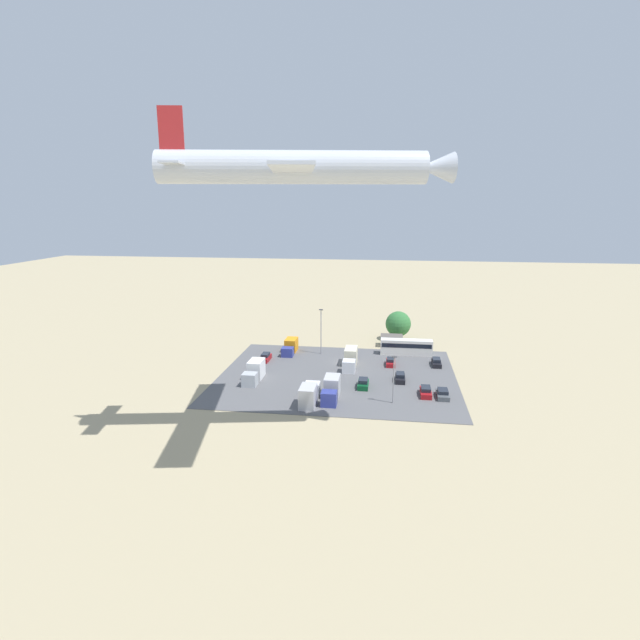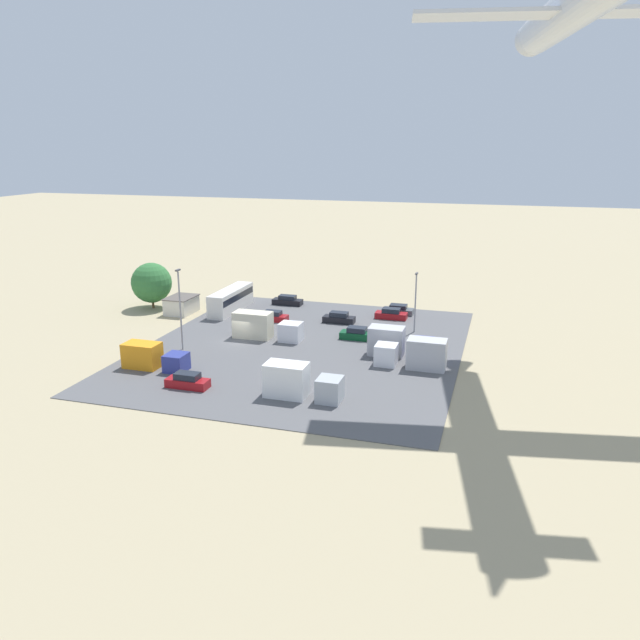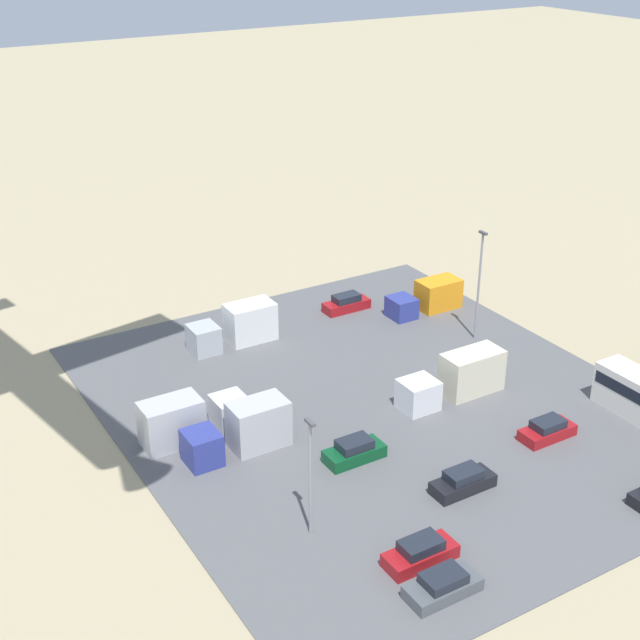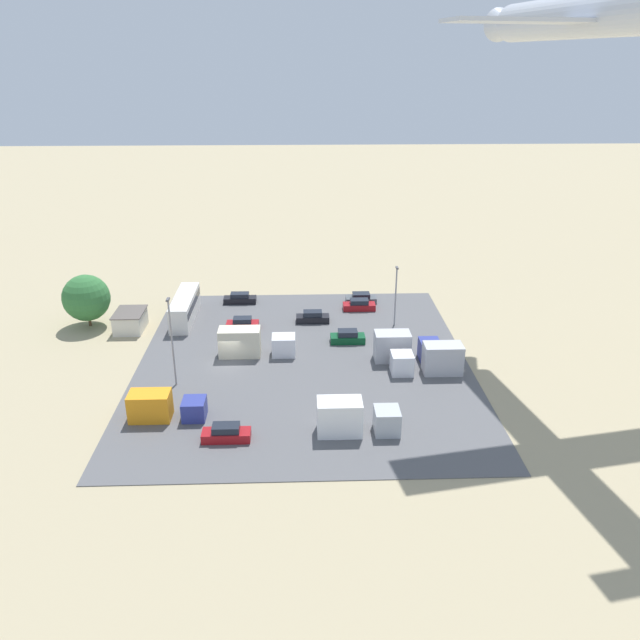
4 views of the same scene
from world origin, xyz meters
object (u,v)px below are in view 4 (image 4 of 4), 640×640
parked_car_1 (359,305)px  parked_car_6 (348,337)px  bus (185,307)px  parked_truck_2 (252,343)px  airplane (591,15)px  parked_car_2 (226,434)px  parked_car_5 (240,299)px  parked_truck_1 (403,347)px  parked_truck_0 (431,360)px  shed_building (130,321)px  parked_car_3 (243,324)px  parked_car_0 (361,298)px  parked_truck_3 (353,418)px  parked_car_4 (313,317)px  parked_truck_4 (163,407)px

parked_car_1 → parked_car_6: (10.93, -2.46, 0.02)m
bus → parked_car_6: (8.28, 21.59, -1.14)m
parked_truck_2 → airplane: 48.69m
parked_car_1 → parked_car_2: bearing=154.4°
bus → parked_truck_2: size_ratio=1.24×
parked_car_5 → parked_truck_1: (19.32, 20.73, 0.96)m
parked_truck_0 → shed_building: bearing=69.9°
parked_car_3 → parked_car_1: bearing=-69.4°
parked_truck_0 → parked_truck_2: bearing=75.7°
parked_car_0 → bus: bearing=-77.5°
parked_car_1 → parked_truck_1: 16.46m
parked_car_6 → parked_truck_3: 20.50m
bus → parked_car_6: bus is taller
bus → airplane: size_ratio=0.31×
parked_car_2 → airplane: airplane is taller
parked_car_0 → parked_car_6: parked_car_6 is taller
parked_car_4 → parked_truck_2: size_ratio=0.49×
bus → parked_truck_1: 30.74m
parked_car_4 → parked_truck_3: (27.15, 3.17, 0.92)m
parked_truck_4 → airplane: (-10.63, 41.45, 35.37)m
shed_building → bus: bus is taller
parked_car_4 → parked_truck_4: bearing=147.4°
parked_car_6 → parked_truck_4: size_ratio=0.58×
parked_car_3 → airplane: 51.84m
bus → parked_truck_3: 35.32m
bus → parked_truck_4: bus is taller
parked_car_3 → parked_truck_2: size_ratio=0.47×
parked_car_6 → parked_truck_0: (8.46, 8.78, 0.90)m
airplane → parked_truck_1: bearing=164.0°
parked_car_2 → airplane: 52.19m
parked_car_2 → parked_car_5: (-35.53, -1.69, -0.04)m
parked_car_1 → parked_car_6: size_ratio=1.05×
parked_car_0 → parked_car_5: (-0.46, -17.66, 0.03)m
shed_building → airplane: (11.74, 50.08, 35.47)m
parked_truck_3 → parked_car_4: bearing=-173.3°
parked_car_2 → airplane: bearing=-67.2°
parked_car_0 → parked_car_6: (13.75, -3.00, 0.07)m
parked_car_2 → parked_car_3: (-26.23, -0.58, -0.05)m
bus → parked_car_2: (29.60, 8.62, -1.14)m
bus → parked_car_5: 9.20m
airplane → parked_truck_3: bearing=-159.3°
parked_car_6 → parked_truck_1: 7.99m
parked_car_1 → parked_truck_0: bearing=-162.0°
parked_truck_2 → parked_truck_3: bearing=31.7°
parked_car_3 → parked_truck_2: bearing=-167.3°
bus → parked_truck_4: (25.58, 2.00, -0.51)m
parked_truck_1 → parked_truck_4: size_ratio=1.03×
parked_car_2 → parked_truck_1: (-16.21, 19.05, 0.92)m
parked_car_1 → parked_truck_1: bearing=-167.3°
parked_car_1 → parked_car_2: 35.74m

